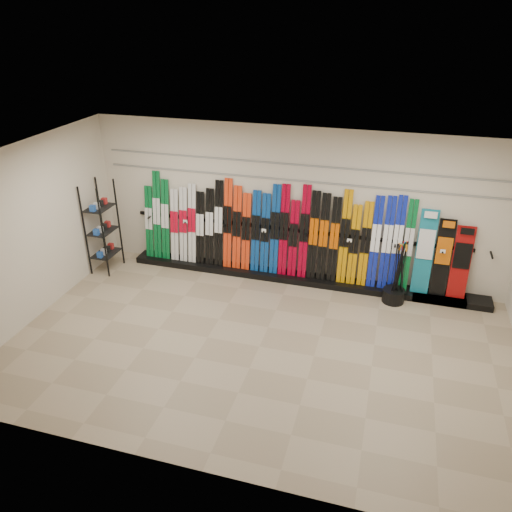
# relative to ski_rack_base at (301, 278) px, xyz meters

# --- Properties ---
(floor) EXTENTS (8.00, 8.00, 0.00)m
(floor) POSITION_rel_ski_rack_base_xyz_m (-0.22, -2.28, -0.06)
(floor) COLOR gray
(floor) RESTS_ON ground
(back_wall) EXTENTS (8.00, 0.00, 8.00)m
(back_wall) POSITION_rel_ski_rack_base_xyz_m (-0.22, 0.22, 1.44)
(back_wall) COLOR beige
(back_wall) RESTS_ON floor
(left_wall) EXTENTS (0.00, 5.00, 5.00)m
(left_wall) POSITION_rel_ski_rack_base_xyz_m (-4.22, -2.28, 1.44)
(left_wall) COLOR beige
(left_wall) RESTS_ON floor
(ceiling) EXTENTS (8.00, 8.00, 0.00)m
(ceiling) POSITION_rel_ski_rack_base_xyz_m (-0.22, -2.28, 2.94)
(ceiling) COLOR silver
(ceiling) RESTS_ON back_wall
(ski_rack_base) EXTENTS (8.00, 0.40, 0.12)m
(ski_rack_base) POSITION_rel_ski_rack_base_xyz_m (0.00, 0.00, 0.00)
(ski_rack_base) COLOR black
(ski_rack_base) RESTS_ON floor
(skis) EXTENTS (5.36, 0.27, 1.83)m
(skis) POSITION_rel_ski_rack_base_xyz_m (-0.64, 0.07, 0.90)
(skis) COLOR #086029
(skis) RESTS_ON ski_rack_base
(snowboards) EXTENTS (0.96, 0.24, 1.58)m
(snowboards) POSITION_rel_ski_rack_base_xyz_m (2.53, 0.07, 0.79)
(snowboards) COLOR #14728C
(snowboards) RESTS_ON ski_rack_base
(accessory_rack) EXTENTS (0.40, 0.60, 1.87)m
(accessory_rack) POSITION_rel_ski_rack_base_xyz_m (-3.97, -0.58, 0.87)
(accessory_rack) COLOR black
(accessory_rack) RESTS_ON floor
(pole_bin) EXTENTS (0.41, 0.41, 0.25)m
(pole_bin) POSITION_rel_ski_rack_base_xyz_m (1.78, -0.28, 0.07)
(pole_bin) COLOR black
(pole_bin) RESTS_ON floor
(ski_poles) EXTENTS (0.25, 0.28, 1.18)m
(ski_poles) POSITION_rel_ski_rack_base_xyz_m (1.82, -0.28, 0.55)
(ski_poles) COLOR black
(ski_poles) RESTS_ON pole_bin
(slatwall_rail_0) EXTENTS (7.60, 0.02, 0.03)m
(slatwall_rail_0) POSITION_rel_ski_rack_base_xyz_m (-0.22, 0.20, 1.94)
(slatwall_rail_0) COLOR gray
(slatwall_rail_0) RESTS_ON back_wall
(slatwall_rail_1) EXTENTS (7.60, 0.02, 0.03)m
(slatwall_rail_1) POSITION_rel_ski_rack_base_xyz_m (-0.22, 0.20, 2.24)
(slatwall_rail_1) COLOR gray
(slatwall_rail_1) RESTS_ON back_wall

